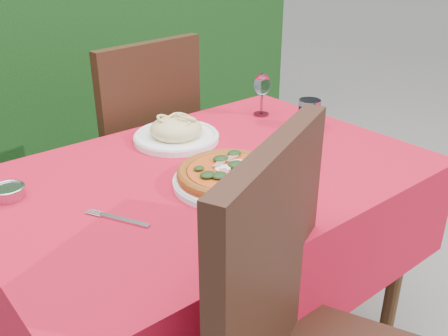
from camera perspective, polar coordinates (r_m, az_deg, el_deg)
hedge at (r=2.73m, az=-22.89°, el=14.04°), size 3.20×0.55×1.78m
dining_table at (r=1.51m, az=-1.80°, el=-5.44°), size 1.26×0.86×0.75m
chair_far at (r=2.07m, az=-9.81°, el=2.64°), size 0.50×0.50×1.01m
pizza_plate at (r=1.35m, az=0.60°, el=-0.91°), size 0.31×0.31×0.06m
pasta_plate at (r=1.64m, az=-5.48°, el=4.05°), size 0.28×0.28×0.08m
water_glass at (r=1.77m, az=9.68°, el=5.99°), size 0.08×0.08×0.10m
wine_glass at (r=1.85m, az=4.38°, el=9.31°), size 0.06×0.06×0.16m
fork at (r=1.22m, az=-11.36°, el=-5.84°), size 0.11×0.18×0.00m
steel_ramekin at (r=1.40m, az=-23.39°, el=-2.63°), size 0.08×0.08×0.03m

